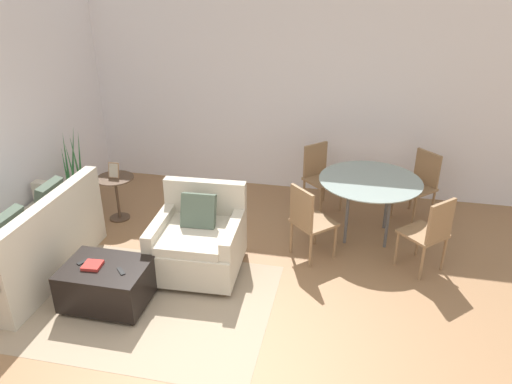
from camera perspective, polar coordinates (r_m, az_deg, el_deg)
name	(u,v)px	position (r m, az deg, el deg)	size (l,w,h in m)	color
ground_plane	(199,369)	(4.55, -6.59, -19.43)	(20.00, 20.00, 0.00)	#936B47
wall_back	(278,96)	(7.19, 2.51, 10.86)	(12.00, 0.06, 2.75)	white
area_rug	(145,303)	(5.30, -12.56, -12.29)	(2.55, 1.86, 0.01)	gray
couch	(31,248)	(5.96, -24.32, -5.84)	(0.88, 1.80, 0.94)	beige
armchair	(198,241)	(5.53, -6.62, -5.59)	(0.97, 0.97, 0.92)	beige
ottoman	(107,283)	(5.25, -16.68, -9.97)	(0.82, 0.61, 0.44)	black
book_stack	(93,265)	(5.16, -18.18, -7.96)	(0.19, 0.18, 0.03)	#B72D28
tv_remote_primary	(121,271)	(5.02, -15.17, -8.72)	(0.12, 0.13, 0.01)	black
tv_remote_secondary	(85,261)	(5.27, -18.97, -7.49)	(0.11, 0.16, 0.01)	black
potted_plant	(79,199)	(7.07, -19.57, -0.73)	(0.41, 0.41, 1.24)	#333338
side_table	(116,190)	(6.75, -15.68, 0.27)	(0.48, 0.48, 0.60)	#4C3828
picture_frame	(114,170)	(6.64, -15.95, 2.39)	(0.14, 0.07, 0.20)	#8C6647
dining_table	(370,185)	(6.14, 12.89, 0.74)	(1.23, 1.23, 0.76)	#8C9E99
dining_chair_near_left	(308,218)	(5.64, 5.98, -2.98)	(0.59, 0.59, 0.90)	#93704C
dining_chair_near_right	(431,230)	(5.69, 19.32, -4.16)	(0.59, 0.59, 0.90)	#93704C
dining_chair_far_left	(319,173)	(6.83, 7.26, 2.22)	(0.59, 0.59, 0.90)	#93704C
dining_chair_far_right	(420,181)	(6.87, 18.27, 1.21)	(0.59, 0.59, 0.90)	#93704C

